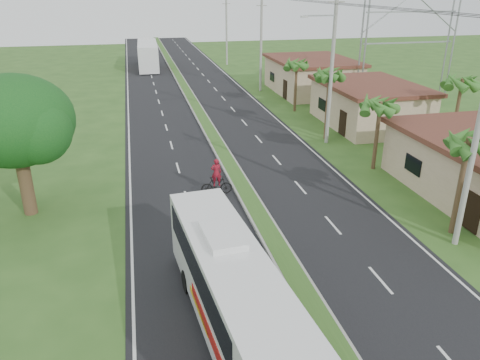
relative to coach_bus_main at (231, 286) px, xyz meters
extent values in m
plane|color=#2F531E|center=(3.26, 1.64, -1.92)|extent=(180.00, 180.00, 0.00)
cube|color=black|center=(3.26, 21.64, -1.91)|extent=(14.00, 160.00, 0.02)
cube|color=gray|center=(3.26, 21.64, -1.82)|extent=(1.20, 160.00, 0.17)
cube|color=#2F531E|center=(3.26, 21.64, -1.73)|extent=(0.95, 160.00, 0.02)
cube|color=silver|center=(-3.44, 21.64, -1.92)|extent=(0.12, 160.00, 0.01)
cube|color=silver|center=(9.96, 21.64, -1.92)|extent=(0.12, 160.00, 0.01)
cube|color=tan|center=(17.26, 23.64, -0.24)|extent=(7.00, 10.00, 3.35)
cube|color=#50251C|center=(17.26, 23.64, 1.59)|extent=(7.60, 10.60, 0.32)
cube|color=tan|center=(17.26, 37.64, -0.17)|extent=(8.00, 11.00, 3.50)
cube|color=#50251C|center=(17.26, 37.64, 1.74)|extent=(8.60, 11.60, 0.32)
cylinder|color=#473321|center=(12.26, 4.64, 0.58)|extent=(0.26, 0.26, 5.00)
cylinder|color=#473321|center=(12.66, 13.64, 0.38)|extent=(0.26, 0.26, 4.60)
cylinder|color=#473321|center=(12.06, 20.64, 0.78)|extent=(0.26, 0.26, 5.40)
cylinder|color=#473321|center=(12.56, 29.64, 0.48)|extent=(0.26, 0.26, 4.80)
cylinder|color=#473321|center=(20.76, 16.64, 0.68)|extent=(0.26, 0.26, 5.20)
cylinder|color=#473321|center=(-8.74, 11.64, 0.08)|extent=(0.70, 0.70, 4.00)
ellipsoid|color=#124617|center=(-8.74, 11.64, 3.28)|extent=(6.00, 6.00, 4.68)
sphere|color=#124617|center=(-7.54, 10.64, 2.98)|extent=(3.40, 3.40, 3.40)
cylinder|color=gray|center=(11.76, 3.64, 3.58)|extent=(0.28, 0.28, 11.00)
cylinder|color=gray|center=(11.76, 19.64, 4.08)|extent=(0.28, 0.28, 12.00)
cube|color=gray|center=(11.76, 19.64, 8.48)|extent=(1.20, 0.10, 0.10)
cube|color=gray|center=(10.56, 19.64, 7.58)|extent=(2.40, 0.10, 0.10)
cylinder|color=gray|center=(11.76, 39.64, 3.58)|extent=(0.28, 0.28, 11.00)
cube|color=gray|center=(11.76, 39.64, 7.48)|extent=(1.20, 0.10, 0.10)
cylinder|color=gray|center=(11.76, 59.64, 3.33)|extent=(0.28, 0.28, 10.50)
cube|color=gray|center=(11.76, 59.64, 6.98)|extent=(1.20, 0.10, 0.10)
cylinder|color=gray|center=(20.26, 31.14, 4.08)|extent=(0.18, 0.18, 12.00)
cylinder|color=gray|center=(30.26, 31.14, 4.08)|extent=(0.18, 0.18, 12.00)
cylinder|color=gray|center=(20.26, 32.14, 4.08)|extent=(0.18, 0.18, 12.00)
cylinder|color=gray|center=(30.26, 32.14, 4.08)|extent=(0.18, 0.18, 12.00)
cube|color=gray|center=(25.26, 31.64, 4.08)|extent=(10.00, 0.14, 0.14)
cube|color=gray|center=(25.26, 31.64, 7.08)|extent=(10.00, 0.14, 0.14)
cube|color=silver|center=(0.00, -0.05, -0.10)|extent=(3.19, 10.94, 2.83)
cube|color=black|center=(-0.04, 0.49, 0.52)|extent=(3.05, 8.80, 1.13)
cube|color=#A3120D|center=(0.10, -1.12, -0.66)|extent=(2.70, 4.86, 0.49)
cube|color=gold|center=(-0.02, 0.22, -0.89)|extent=(2.53, 2.89, 0.22)
cube|color=silver|center=(-0.09, 1.03, 1.44)|extent=(1.44, 2.26, 0.25)
cylinder|color=black|center=(-1.26, 2.73, -1.45)|extent=(0.37, 0.96, 0.93)
cylinder|color=black|center=(0.76, 2.91, -1.45)|extent=(0.37, 0.96, 0.93)
cube|color=white|center=(-0.27, 59.03, 0.00)|extent=(3.10, 12.70, 3.51)
cube|color=black|center=(-0.25, 59.58, 1.06)|extent=(3.06, 9.41, 1.19)
cube|color=orange|center=(-0.30, 57.93, -0.66)|extent=(2.96, 6.11, 0.38)
cylinder|color=black|center=(-1.62, 53.85, -1.39)|extent=(0.36, 1.06, 1.05)
cylinder|color=black|center=(0.79, 53.78, -1.39)|extent=(0.36, 1.06, 1.05)
cylinder|color=black|center=(-1.34, 63.73, -1.39)|extent=(0.36, 1.06, 1.05)
cylinder|color=black|center=(1.07, 63.66, -1.39)|extent=(0.36, 1.06, 1.05)
imported|color=black|center=(1.57, 11.82, -1.36)|extent=(1.89, 0.63, 1.12)
imported|color=maroon|center=(1.57, 11.82, -0.52)|extent=(0.64, 0.44, 1.69)
camera|label=1|loc=(-2.68, -13.17, 9.60)|focal=35.00mm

